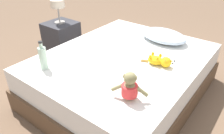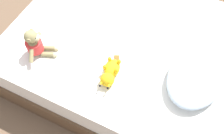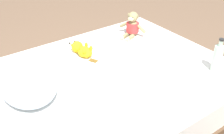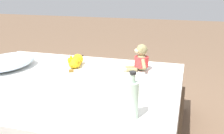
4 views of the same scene
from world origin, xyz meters
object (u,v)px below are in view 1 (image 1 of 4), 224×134
object	(u,v)px
glass_bottle	(43,58)
nightstand	(62,41)
plush_monkey	(130,87)
bedside_lamp	(58,5)
bed	(123,75)
pillow	(164,36)
plush_yellow_creature	(160,61)

from	to	relation	value
glass_bottle	nightstand	world-z (taller)	glass_bottle
plush_monkey	bedside_lamp	world-z (taller)	bedside_lamp
nightstand	bed	bearing A→B (deg)	-7.73
pillow	bedside_lamp	bearing A→B (deg)	-161.43
nightstand	pillow	bearing A→B (deg)	18.57
glass_bottle	bed	bearing A→B (deg)	56.26
plush_yellow_creature	glass_bottle	bearing A→B (deg)	-139.38
plush_monkey	bedside_lamp	xyz separation A→B (m)	(-1.60, 0.70, 0.20)
plush_monkey	nightstand	world-z (taller)	plush_monkey
plush_monkey	glass_bottle	xyz separation A→B (m)	(-0.87, -0.12, 0.02)
plush_monkey	plush_yellow_creature	distance (m)	0.59
bedside_lamp	nightstand	bearing A→B (deg)	0.00
bed	nightstand	xyz separation A→B (m)	(-1.17, 0.16, 0.03)
bed	plush_monkey	distance (m)	0.77
plush_yellow_creature	bedside_lamp	xyz separation A→B (m)	(-1.56, 0.11, 0.25)
bed	plush_monkey	world-z (taller)	plush_monkey
plush_yellow_creature	nightstand	size ratio (longest dim) A/B	0.62
plush_yellow_creature	pillow	bearing A→B (deg)	112.72
bed	pillow	size ratio (longest dim) A/B	3.09
bedside_lamp	pillow	bearing A→B (deg)	18.57
pillow	glass_bottle	size ratio (longest dim) A/B	2.21
bed	pillow	distance (m)	0.69
plush_monkey	plush_yellow_creature	world-z (taller)	plush_monkey
bedside_lamp	plush_yellow_creature	bearing A→B (deg)	-4.22
glass_bottle	bedside_lamp	world-z (taller)	bedside_lamp
plush_monkey	glass_bottle	distance (m)	0.88
nightstand	bedside_lamp	distance (m)	0.50
pillow	nightstand	bearing A→B (deg)	-161.43
plush_monkey	nightstand	bearing A→B (deg)	156.29
bed	nightstand	size ratio (longest dim) A/B	3.52
bed	bedside_lamp	xyz separation A→B (m)	(-1.17, 0.16, 0.54)
glass_bottle	bedside_lamp	size ratio (longest dim) A/B	0.89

